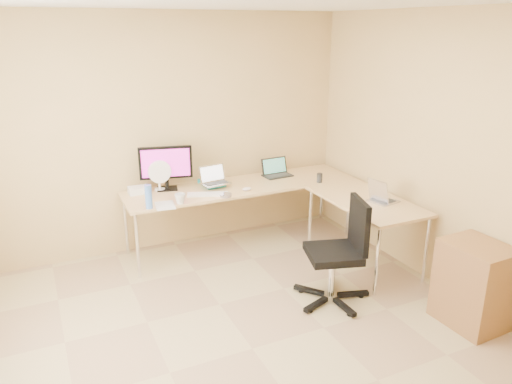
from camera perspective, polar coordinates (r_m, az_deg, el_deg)
name	(u,v)px	position (r m, az deg, el deg)	size (l,w,h in m)	color
floor	(252,349)	(4.08, -0.44, -17.83)	(4.50, 4.50, 0.00)	tan
wall_back	(167,134)	(5.52, -10.38, 6.65)	(4.50, 4.50, 0.00)	tan
wall_right	(468,161)	(4.70, 23.47, 3.29)	(4.50, 4.50, 0.00)	tan
desk_main	(242,215)	(5.65, -1.63, -2.67)	(2.65, 0.70, 0.73)	tan
desk_return	(364,232)	(5.32, 12.49, -4.55)	(0.70, 1.30, 0.73)	tan
monitor	(166,168)	(5.39, -10.47, 2.77)	(0.57, 0.18, 0.49)	black
book_stack	(212,183)	(5.53, -5.19, 1.07)	(0.22, 0.29, 0.05)	teal
laptop_center	(215,175)	(5.38, -4.78, 1.95)	(0.31, 0.23, 0.20)	silver
laptop_black	(278,168)	(5.82, 2.54, 2.87)	(0.34, 0.25, 0.21)	black
keyboard	(208,194)	(5.21, -5.66, -0.26)	(0.43, 0.12, 0.02)	white
mouse	(247,189)	(5.32, -1.09, 0.36)	(0.10, 0.06, 0.04)	silver
mug	(180,199)	(4.98, -8.85, -0.77)	(0.11, 0.11, 0.10)	silver
cd_stack	(226,195)	(5.15, -3.55, -0.37)	(0.13, 0.13, 0.03)	#B5B4D9
water_bottle	(149,197)	(4.89, -12.44, -0.53)	(0.07, 0.07, 0.24)	#426EB9
papers	(165,206)	(4.96, -10.58, -1.56)	(0.19, 0.27, 0.01)	silver
white_box	(138,190)	(5.38, -13.60, 0.22)	(0.20, 0.15, 0.07)	silver
desk_fan	(159,177)	(5.39, -11.27, 1.77)	(0.25, 0.25, 0.31)	white
black_cup	(320,178)	(5.64, 7.43, 1.65)	(0.06, 0.06, 0.11)	black
laptop_return	(384,192)	(5.13, 14.74, -0.01)	(0.24, 0.31, 0.20)	silver
office_chair	(333,251)	(4.51, 8.99, -6.84)	(0.60, 0.60, 0.99)	black
cabinet	(474,285)	(4.58, 24.07, -9.91)	(0.43, 0.54, 0.75)	brown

